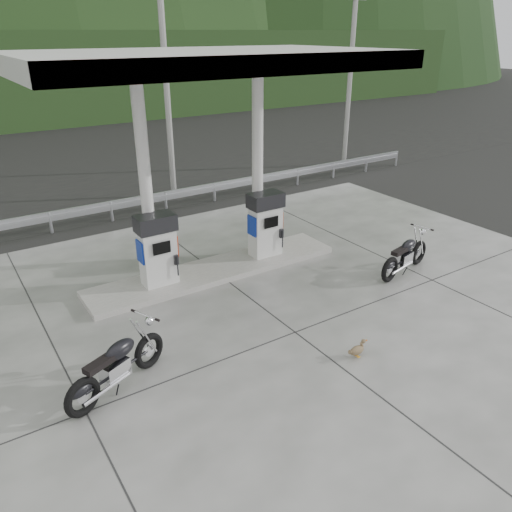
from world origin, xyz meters
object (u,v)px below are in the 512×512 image
gas_pump_left (158,250)px  duck (357,351)px  motorcycle_left (117,365)px  gas_pump_right (265,224)px  motorcycle_right (405,256)px

gas_pump_left → duck: (2.07, -4.88, -0.90)m
duck → motorcycle_left: bearing=157.3°
gas_pump_right → motorcycle_left: gas_pump_right is taller
gas_pump_right → duck: 5.09m
motorcycle_right → duck: 4.33m
gas_pump_left → gas_pump_right: size_ratio=1.00×
gas_pump_right → motorcycle_right: size_ratio=0.88×
motorcycle_right → duck: bearing=-162.6°
motorcycle_left → duck: size_ratio=5.04×
gas_pump_right → motorcycle_left: (-5.40, -3.21, -0.54)m
gas_pump_left → motorcycle_right: gas_pump_left is taller
motorcycle_right → gas_pump_right: bearing=121.7°
motorcycle_right → motorcycle_left: bearing=171.2°
motorcycle_left → motorcycle_right: motorcycle_left is taller
gas_pump_right → duck: gas_pump_right is taller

